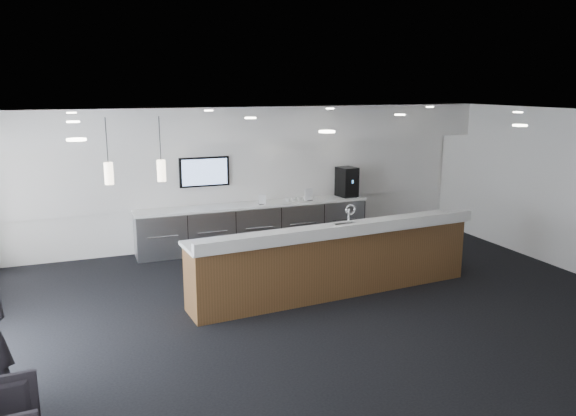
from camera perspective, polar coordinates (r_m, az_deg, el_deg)
name	(u,v)px	position (r m, az deg, el deg)	size (l,w,h in m)	color
ground	(326,307)	(8.97, 3.89, -10.02)	(10.00, 10.00, 0.00)	black
ceiling	(329,114)	(8.31, 4.19, 9.49)	(10.00, 8.00, 0.02)	black
back_wall	(249,176)	(12.19, -3.98, 3.31)	(10.00, 0.02, 3.00)	white
right_wall	(575,192)	(11.53, 27.16, 1.44)	(0.02, 8.00, 3.00)	white
soffit_bulkhead	(255,123)	(11.63, -3.40, 8.59)	(10.00, 0.90, 0.70)	white
alcove_panel	(249,171)	(12.14, -3.94, 3.75)	(9.80, 0.06, 1.40)	white
back_credenza	(255,225)	(12.06, -3.40, -1.75)	(5.06, 0.66, 0.95)	#9FA3A8
wall_tv	(204,172)	(11.82, -8.49, 3.66)	(1.05, 0.08, 0.62)	black
pendant_left	(157,166)	(8.46, -13.21, 4.14)	(0.12, 0.12, 0.30)	#FDE7C5
pendant_right	(107,169)	(8.40, -17.94, 3.81)	(0.12, 0.12, 0.30)	#FDE7C5
ceiling_can_lights	(329,116)	(8.31, 4.19, 9.28)	(7.00, 5.00, 0.02)	silver
service_counter	(334,260)	(9.39, 4.74, -5.26)	(5.07, 1.23, 1.49)	brown
coffee_machine	(347,182)	(12.74, 6.00, 2.66)	(0.44, 0.53, 0.66)	black
info_sign_left	(262,199)	(11.84, -2.64, 0.87)	(0.15, 0.02, 0.21)	white
info_sign_right	(309,194)	(12.22, 2.12, 1.38)	(0.20, 0.02, 0.27)	white
cup_0	(311,198)	(12.30, 2.38, 1.03)	(0.10, 0.10, 0.10)	white
cup_1	(305,198)	(12.24, 1.77, 0.99)	(0.10, 0.10, 0.10)	white
cup_2	(299,199)	(12.19, 1.17, 0.94)	(0.10, 0.10, 0.10)	white
cup_3	(293,199)	(12.14, 0.56, 0.89)	(0.10, 0.10, 0.10)	white
cup_4	(287,200)	(12.09, -0.06, 0.85)	(0.10, 0.10, 0.10)	white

